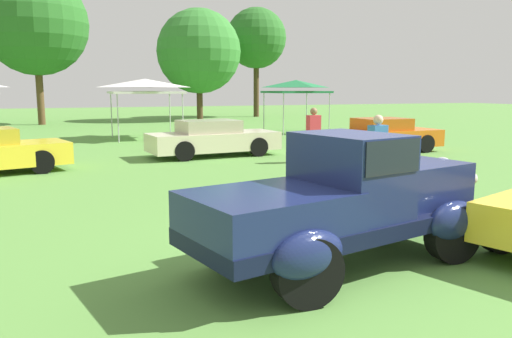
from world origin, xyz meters
name	(u,v)px	position (x,y,z in m)	size (l,w,h in m)	color
ground_plane	(352,257)	(0.00, 0.00, 0.00)	(120.00, 120.00, 0.00)	#568C3D
feature_pickup_truck	(345,200)	(-0.28, -0.22, 0.86)	(4.37, 2.51, 1.70)	black
show_car_cream	(213,138)	(1.19, 10.74, 0.60)	(4.50, 2.08, 1.22)	beige
show_car_orange	(385,135)	(7.29, 9.61, 0.60)	(4.06, 1.82, 1.22)	orange
spectator_near_truck	(377,150)	(2.97, 3.80, 0.91)	(0.43, 0.29, 1.69)	#7F7056
spectator_by_row	(313,133)	(3.66, 8.17, 0.91)	(0.42, 0.27, 1.69)	#383838
canopy_tent_center_field	(145,85)	(0.09, 17.78, 2.42)	(3.09, 3.09, 2.71)	#B7B7BC
canopy_tent_right_field	(296,86)	(7.81, 18.09, 2.42)	(2.82, 2.82, 2.71)	#B7B7BC
treeline_mid_left	(35,24)	(-4.67, 29.45, 6.25)	(6.39, 6.39, 9.46)	brown
treeline_center	(199,51)	(6.01, 30.52, 4.93)	(6.04, 6.04, 7.96)	#47331E
treeline_mid_right	(256,39)	(11.54, 33.35, 6.27)	(4.84, 4.84, 8.72)	#47331E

